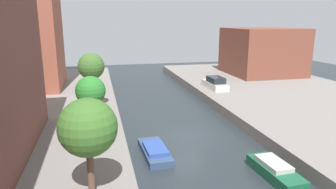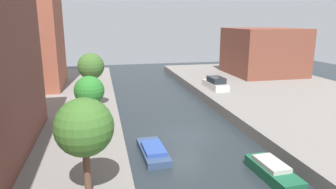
% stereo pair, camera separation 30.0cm
% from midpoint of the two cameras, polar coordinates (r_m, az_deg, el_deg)
% --- Properties ---
extents(ground_plane, '(84.00, 84.00, 0.00)m').
position_cam_midpoint_polar(ground_plane, '(24.93, 3.51, -7.85)').
color(ground_plane, '#232B30').
extents(low_block_right, '(10.00, 10.21, 6.95)m').
position_cam_midpoint_polar(low_block_right, '(49.18, 17.56, 7.69)').
color(low_block_right, brown).
rests_on(low_block_right, quay_right).
extents(street_tree_1, '(2.76, 2.76, 4.76)m').
position_cam_midpoint_polar(street_tree_1, '(14.59, -14.84, -6.04)').
color(street_tree_1, brown).
rests_on(street_tree_1, quay_left).
extents(street_tree_2, '(2.13, 2.13, 4.35)m').
position_cam_midpoint_polar(street_tree_2, '(22.35, -14.14, 0.53)').
color(street_tree_2, brown).
rests_on(street_tree_2, quay_left).
extents(street_tree_3, '(2.45, 2.45, 5.22)m').
position_cam_midpoint_polar(street_tree_3, '(29.20, -13.93, 5.05)').
color(street_tree_3, brown).
rests_on(street_tree_3, quay_left).
extents(parked_car, '(1.90, 4.68, 1.46)m').
position_cam_midpoint_polar(parked_car, '(37.66, 9.08, 2.03)').
color(parked_car, beige).
rests_on(parked_car, quay_right).
extents(moored_boat_left_2, '(1.80, 4.49, 0.73)m').
position_cam_midpoint_polar(moored_boat_left_2, '(21.59, -2.39, -10.50)').
color(moored_boat_left_2, '#33476B').
rests_on(moored_boat_left_2, ground_plane).
extents(moored_boat_right_2, '(1.68, 4.25, 0.95)m').
position_cam_midpoint_polar(moored_boat_right_2, '(19.76, 19.44, -13.41)').
color(moored_boat_right_2, '#195638').
rests_on(moored_boat_right_2, ground_plane).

